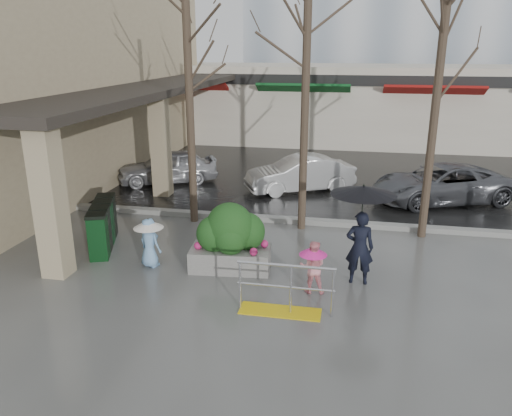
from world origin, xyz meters
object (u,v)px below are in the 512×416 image
(car_a, at_px, (168,167))
(car_c, at_px, (441,184))
(handrail, at_px, (283,295))
(news_boxes, at_px, (103,225))
(car_b, at_px, (300,174))
(tree_mideast, at_px, (442,51))
(woman, at_px, (361,221))
(child_pink, at_px, (313,264))
(child_blue, at_px, (149,238))
(planter, at_px, (231,238))
(tree_midwest, at_px, (307,35))
(tree_west, at_px, (187,41))

(car_a, xyz_separation_m, car_c, (9.78, -0.56, 0.00))
(handrail, distance_m, car_a, 10.45)
(news_boxes, xyz_separation_m, car_b, (4.40, 6.16, 0.05))
(tree_mideast, height_order, woman, tree_mideast)
(child_pink, height_order, child_blue, child_blue)
(woman, distance_m, planter, 2.99)
(planter, relative_size, car_a, 0.52)
(tree_mideast, bearing_deg, car_a, 155.70)
(handrail, xyz_separation_m, car_c, (4.10, 8.22, 0.25))
(handrail, xyz_separation_m, car_a, (-5.67, 8.78, 0.25))
(tree_mideast, bearing_deg, planter, -146.82)
(handrail, height_order, child_pink, child_pink)
(child_blue, distance_m, news_boxes, 1.90)
(car_a, relative_size, car_b, 0.97)
(tree_midwest, distance_m, child_pink, 6.02)
(tree_midwest, xyz_separation_m, car_a, (-5.51, 3.98, -4.60))
(news_boxes, distance_m, car_c, 10.81)
(car_b, bearing_deg, news_boxes, -62.57)
(tree_west, height_order, tree_mideast, tree_west)
(tree_midwest, xyz_separation_m, car_c, (4.26, 3.42, -4.60))
(tree_west, bearing_deg, child_pink, -44.99)
(child_blue, relative_size, planter, 0.62)
(woman, bearing_deg, car_b, -72.34)
(car_c, bearing_deg, tree_mideast, -37.32)
(car_b, bearing_deg, tree_west, -62.47)
(tree_midwest, distance_m, child_blue, 6.44)
(handrail, bearing_deg, tree_midwest, 91.91)
(woman, relative_size, news_boxes, 1.06)
(child_blue, bearing_deg, tree_west, -66.73)
(child_pink, bearing_deg, car_b, -86.51)
(tree_west, bearing_deg, handrail, -55.01)
(child_pink, bearing_deg, tree_west, -49.84)
(child_blue, height_order, news_boxes, child_blue)
(tree_west, relative_size, car_c, 1.50)
(handrail, height_order, tree_mideast, tree_mideast)
(tree_midwest, height_order, car_a, tree_midwest)
(handrail, height_order, news_boxes, news_boxes)
(planter, relative_size, news_boxes, 0.91)
(tree_west, distance_m, tree_midwest, 3.20)
(woman, relative_size, child_pink, 1.96)
(tree_west, distance_m, child_pink, 7.01)
(planter, bearing_deg, car_c, 49.05)
(woman, height_order, car_c, woman)
(tree_west, bearing_deg, child_blue, -90.41)
(tree_mideast, relative_size, planter, 3.40)
(handrail, bearing_deg, car_b, 94.28)
(woman, distance_m, car_c, 7.19)
(tree_mideast, relative_size, woman, 2.89)
(handrail, height_order, woman, woman)
(tree_midwest, distance_m, woman, 5.22)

